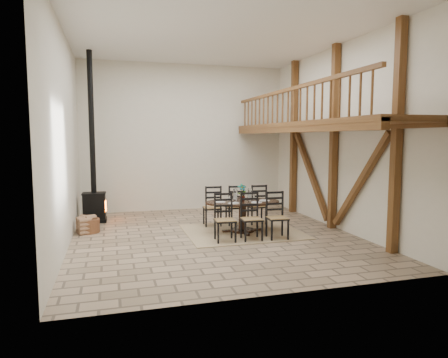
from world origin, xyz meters
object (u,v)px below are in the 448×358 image
object	(u,v)px
wood_stove	(94,185)
log_basket	(89,225)
dining_table	(242,216)
log_stack	(84,226)

from	to	relation	value
wood_stove	log_basket	distance (m)	1.63
dining_table	wood_stove	size ratio (longest dim) A/B	0.47
log_basket	dining_table	bearing A→B (deg)	-14.98
wood_stove	dining_table	bearing A→B (deg)	-30.08
wood_stove	log_basket	world-z (taller)	wood_stove
log_basket	log_stack	xyz separation A→B (m)	(-0.11, -0.10, 0.01)
dining_table	log_stack	distance (m)	4.17
log_stack	wood_stove	bearing A→B (deg)	81.56
wood_stove	log_stack	xyz separation A→B (m)	(-0.22, -1.45, -0.90)
dining_table	log_stack	xyz separation A→B (m)	(-4.05, 0.95, -0.21)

